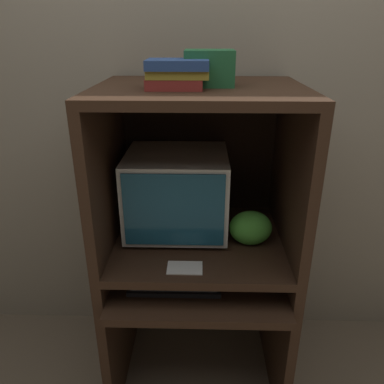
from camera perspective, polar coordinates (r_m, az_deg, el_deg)
The scene contains 11 objects.
wall_back at distance 1.92m, azimuth 1.24°, elevation 12.26°, with size 6.00×0.06×2.60m.
desk_base at distance 1.92m, azimuth 0.92°, elevation -17.96°, with size 0.82×0.73×0.67m.
desk_monitor_shelf at distance 1.74m, azimuth 1.01°, elevation -7.85°, with size 0.82×0.68×0.14m.
hutch_upper at distance 1.58m, azimuth 1.14°, elevation 7.31°, with size 0.82×0.68×0.67m.
crt_monitor at distance 1.70m, azimuth -2.32°, elevation 0.04°, with size 0.45×0.41×0.37m.
keyboard at distance 1.63m, azimuth -2.66°, elevation -14.04°, with size 0.39×0.13×0.03m.
mouse at distance 1.64m, azimuth 7.04°, elevation -13.87°, with size 0.07×0.05×0.03m.
snack_bag at distance 1.66m, azimuth 8.91°, elevation -5.41°, with size 0.19×0.14×0.15m.
book_stack at distance 1.41m, azimuth -2.32°, elevation 17.62°, with size 0.22×0.17×0.10m.
paper_card at distance 1.52m, azimuth -1.11°, elevation -11.49°, with size 0.14×0.09×0.00m.
storage_box at distance 1.50m, azimuth 2.64°, elevation 18.36°, with size 0.19×0.16×0.13m.
Camera 1 is at (0.01, -1.15, 1.67)m, focal length 35.00 mm.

